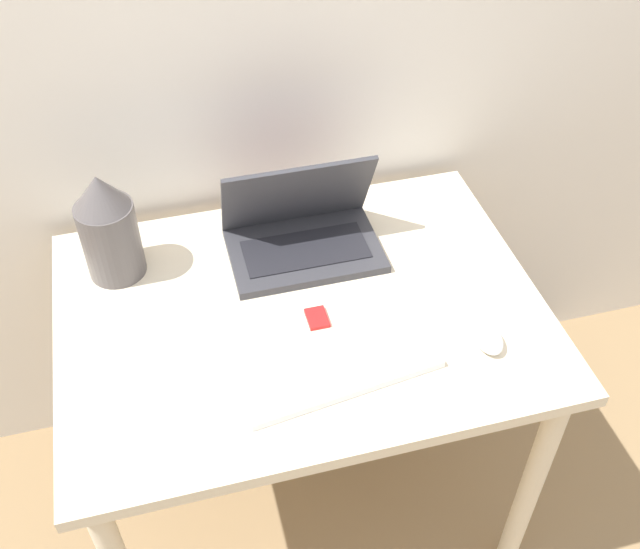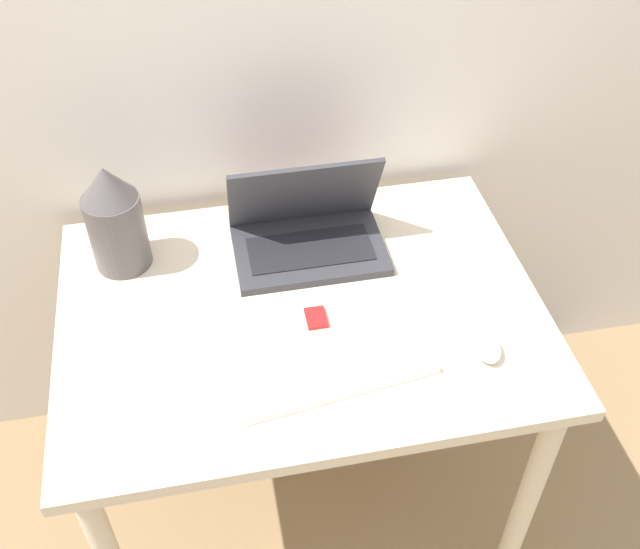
{
  "view_description": "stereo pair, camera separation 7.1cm",
  "coord_description": "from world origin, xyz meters",
  "px_view_note": "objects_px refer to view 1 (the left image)",
  "views": [
    {
      "loc": [
        -0.24,
        -0.7,
        1.91
      ],
      "look_at": [
        0.04,
        0.37,
        0.86
      ],
      "focal_mm": 42.0,
      "sensor_mm": 36.0,
      "label": 1
    },
    {
      "loc": [
        -0.18,
        -0.72,
        1.91
      ],
      "look_at": [
        0.04,
        0.37,
        0.86
      ],
      "focal_mm": 42.0,
      "sensor_mm": 36.0,
      "label": 2
    }
  ],
  "objects_px": {
    "vase": "(108,227)",
    "keyboard": "(338,370)",
    "mp3_player": "(317,318)",
    "laptop": "(302,231)",
    "mouse": "(487,337)"
  },
  "relations": [
    {
      "from": "vase",
      "to": "keyboard",
      "type": "bearing_deg",
      "value": -45.91
    },
    {
      "from": "vase",
      "to": "mp3_player",
      "type": "relative_size",
      "value": 4.41
    },
    {
      "from": "laptop",
      "to": "vase",
      "type": "distance_m",
      "value": 0.43
    },
    {
      "from": "laptop",
      "to": "vase",
      "type": "xyz_separation_m",
      "value": [
        -0.42,
        0.03,
        0.08
      ]
    },
    {
      "from": "mp3_player",
      "to": "keyboard",
      "type": "bearing_deg",
      "value": -88.47
    },
    {
      "from": "vase",
      "to": "mp3_player",
      "type": "distance_m",
      "value": 0.49
    },
    {
      "from": "laptop",
      "to": "mp3_player",
      "type": "height_order",
      "value": "laptop"
    },
    {
      "from": "laptop",
      "to": "vase",
      "type": "bearing_deg",
      "value": 176.07
    },
    {
      "from": "laptop",
      "to": "mp3_player",
      "type": "xyz_separation_m",
      "value": [
        -0.02,
        -0.23,
        -0.05
      ]
    },
    {
      "from": "mouse",
      "to": "vase",
      "type": "bearing_deg",
      "value": 149.88
    },
    {
      "from": "laptop",
      "to": "mp3_player",
      "type": "relative_size",
      "value": 5.83
    },
    {
      "from": "keyboard",
      "to": "laptop",
      "type": "bearing_deg",
      "value": 86.91
    },
    {
      "from": "vase",
      "to": "mouse",
      "type": "bearing_deg",
      "value": -30.12
    },
    {
      "from": "keyboard",
      "to": "vase",
      "type": "xyz_separation_m",
      "value": [
        -0.4,
        0.41,
        0.12
      ]
    },
    {
      "from": "laptop",
      "to": "mouse",
      "type": "height_order",
      "value": "laptop"
    }
  ]
}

